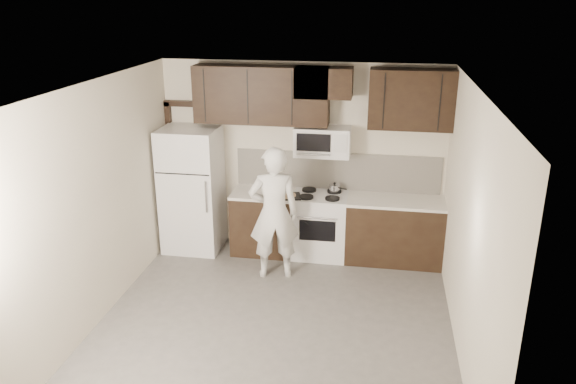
% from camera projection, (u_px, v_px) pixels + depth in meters
% --- Properties ---
extents(floor, '(4.50, 4.50, 0.00)m').
position_uv_depth(floor, '(274.00, 326.00, 6.37)').
color(floor, '#575552').
rests_on(floor, ground).
extents(back_wall, '(4.00, 0.00, 4.00)m').
position_uv_depth(back_wall, '(303.00, 158.00, 8.00)').
color(back_wall, beige).
rests_on(back_wall, ground).
extents(ceiling, '(4.50, 4.50, 0.00)m').
position_uv_depth(ceiling, '(271.00, 88.00, 5.46)').
color(ceiling, white).
rests_on(ceiling, back_wall).
extents(counter_run, '(2.95, 0.64, 0.91)m').
position_uv_depth(counter_run, '(341.00, 226.00, 7.92)').
color(counter_run, black).
rests_on(counter_run, floor).
extents(stove, '(0.76, 0.66, 0.94)m').
position_uv_depth(stove, '(320.00, 225.00, 7.97)').
color(stove, white).
rests_on(stove, floor).
extents(backsplash, '(2.90, 0.02, 0.54)m').
position_uv_depth(backsplash, '(337.00, 171.00, 7.97)').
color(backsplash, silver).
rests_on(backsplash, counter_run).
extents(upper_cabinets, '(3.48, 0.35, 0.78)m').
position_uv_depth(upper_cabinets, '(317.00, 95.00, 7.49)').
color(upper_cabinets, black).
rests_on(upper_cabinets, back_wall).
extents(microwave, '(0.76, 0.42, 0.40)m').
position_uv_depth(microwave, '(322.00, 141.00, 7.68)').
color(microwave, white).
rests_on(microwave, upper_cabinets).
extents(refrigerator, '(0.80, 0.76, 1.80)m').
position_uv_depth(refrigerator, '(192.00, 190.00, 8.06)').
color(refrigerator, white).
rests_on(refrigerator, floor).
extents(door_trim, '(0.50, 0.08, 2.12)m').
position_uv_depth(door_trim, '(174.00, 159.00, 8.30)').
color(door_trim, black).
rests_on(door_trim, floor).
extents(saucepan, '(0.26, 0.15, 0.15)m').
position_uv_depth(saucepan, '(335.00, 188.00, 7.91)').
color(saucepan, silver).
rests_on(saucepan, stove).
extents(baking_tray, '(0.45, 0.38, 0.02)m').
position_uv_depth(baking_tray, '(286.00, 196.00, 7.74)').
color(baking_tray, black).
rests_on(baking_tray, counter_run).
extents(pizza, '(0.32, 0.32, 0.02)m').
position_uv_depth(pizza, '(286.00, 195.00, 7.73)').
color(pizza, '#CFB58B').
rests_on(pizza, baking_tray).
extents(person, '(0.73, 0.57, 1.78)m').
position_uv_depth(person, '(274.00, 213.00, 7.24)').
color(person, white).
rests_on(person, floor).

